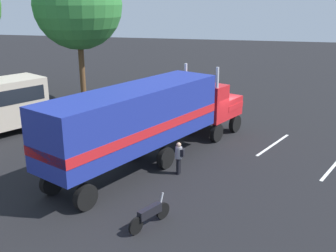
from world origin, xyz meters
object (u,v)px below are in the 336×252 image
motorcycle (150,214)px  tree_left (78,5)px  semi_truck (150,116)px  person_bystander (179,157)px

motorcycle → tree_left: size_ratio=0.17×
semi_truck → person_bystander: bearing=-121.8°
tree_left → semi_truck: bearing=-140.8°
semi_truck → tree_left: size_ratio=1.25×
person_bystander → motorcycle: bearing=178.8°
motorcycle → tree_left: 20.65m
person_bystander → motorcycle: (-4.83, 0.10, -0.41)m
person_bystander → tree_left: 16.96m
motorcycle → person_bystander: bearing=-1.2°
tree_left → motorcycle: bearing=-148.1°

